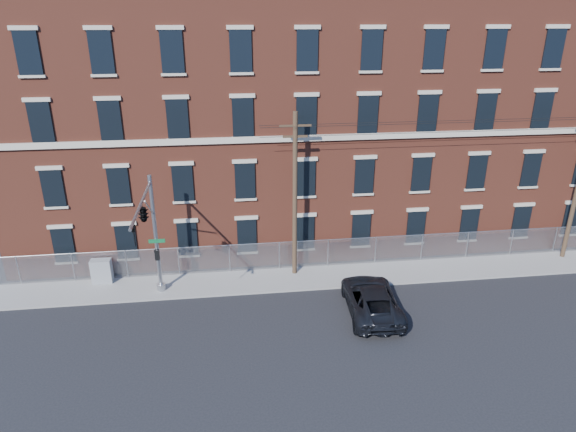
{
  "coord_description": "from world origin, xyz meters",
  "views": [
    {
      "loc": [
        -1.89,
        -21.66,
        14.99
      ],
      "look_at": [
        1.39,
        4.0,
        4.59
      ],
      "focal_mm": 31.15,
      "sensor_mm": 36.0,
      "label": 1
    }
  ],
  "objects_px": {
    "traffic_signal_mast": "(147,222)",
    "utility_cabinet": "(102,271)",
    "utility_pole_near": "(295,194)",
    "pickup_truck": "(371,299)"
  },
  "relations": [
    {
      "from": "utility_pole_near",
      "to": "pickup_truck",
      "type": "bearing_deg",
      "value": -53.12
    },
    {
      "from": "pickup_truck",
      "to": "utility_cabinet",
      "type": "relative_size",
      "value": 3.88
    },
    {
      "from": "pickup_truck",
      "to": "utility_cabinet",
      "type": "xyz_separation_m",
      "value": [
        -15.11,
        5.0,
        0.06
      ]
    },
    {
      "from": "traffic_signal_mast",
      "to": "utility_cabinet",
      "type": "distance_m",
      "value": 6.86
    },
    {
      "from": "utility_cabinet",
      "to": "utility_pole_near",
      "type": "bearing_deg",
      "value": -0.12
    },
    {
      "from": "utility_pole_near",
      "to": "pickup_truck",
      "type": "distance_m",
      "value": 7.44
    },
    {
      "from": "utility_pole_near",
      "to": "pickup_truck",
      "type": "height_order",
      "value": "utility_pole_near"
    },
    {
      "from": "traffic_signal_mast",
      "to": "utility_pole_near",
      "type": "relative_size",
      "value": 0.7
    },
    {
      "from": "traffic_signal_mast",
      "to": "utility_cabinet",
      "type": "xyz_separation_m",
      "value": [
        -3.57,
        3.71,
        -4.53
      ]
    },
    {
      "from": "utility_pole_near",
      "to": "pickup_truck",
      "type": "relative_size",
      "value": 1.75
    }
  ]
}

